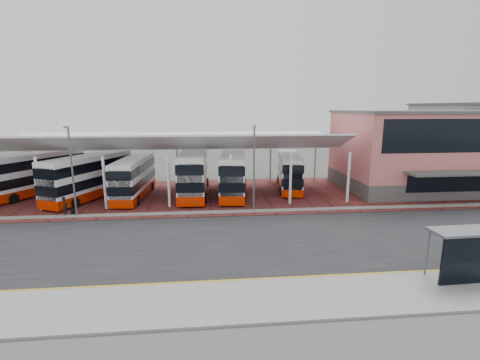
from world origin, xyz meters
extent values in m
plane|color=#474944|center=(0.00, 0.00, 0.00)|extent=(140.00, 140.00, 0.00)
cube|color=black|center=(0.00, -1.00, 0.01)|extent=(120.00, 14.00, 0.02)
cube|color=maroon|center=(2.00, 13.00, 0.03)|extent=(72.00, 16.00, 0.06)
cube|color=slate|center=(0.00, -9.00, 0.07)|extent=(120.00, 4.00, 0.14)
cube|color=slate|center=(0.00, 6.20, 0.07)|extent=(120.00, 0.80, 0.14)
cube|color=gold|center=(0.00, -7.00, 0.03)|extent=(120.00, 0.12, 0.01)
cube|color=gold|center=(0.00, -6.70, 0.03)|extent=(120.00, 0.12, 0.01)
cylinder|color=white|center=(-24.00, 19.50, 2.30)|extent=(0.26, 0.26, 4.60)
cylinder|color=white|center=(-18.00, 8.50, 2.60)|extent=(0.26, 0.26, 5.20)
cylinder|color=white|center=(-18.00, 19.50, 2.30)|extent=(0.26, 0.26, 4.60)
cylinder|color=white|center=(-12.00, 8.50, 2.60)|extent=(0.26, 0.26, 5.20)
cylinder|color=white|center=(-12.00, 19.50, 2.30)|extent=(0.26, 0.26, 4.60)
cylinder|color=white|center=(-6.00, 8.50, 2.60)|extent=(0.26, 0.26, 5.20)
cylinder|color=white|center=(-6.00, 19.50, 2.30)|extent=(0.26, 0.26, 4.60)
cylinder|color=white|center=(0.00, 8.50, 2.60)|extent=(0.26, 0.26, 5.20)
cylinder|color=white|center=(0.00, 19.50, 2.30)|extent=(0.26, 0.26, 4.60)
cylinder|color=white|center=(6.00, 8.50, 2.60)|extent=(0.26, 0.26, 5.20)
cylinder|color=white|center=(6.00, 19.50, 2.30)|extent=(0.26, 0.26, 4.60)
cylinder|color=white|center=(12.00, 8.50, 2.60)|extent=(0.26, 0.26, 5.20)
cylinder|color=white|center=(12.00, 19.50, 2.30)|extent=(0.26, 0.26, 4.60)
cube|color=silver|center=(-6.00, 10.70, 6.10)|extent=(37.00, 4.95, 1.95)
cube|color=silver|center=(-6.00, 16.30, 5.90)|extent=(37.00, 7.12, 1.43)
cube|color=#4F4D4B|center=(23.00, 14.00, 0.90)|extent=(18.00, 12.00, 1.80)
cube|color=#D57171|center=(23.00, 14.00, 5.40)|extent=(18.00, 12.00, 7.20)
cube|color=black|center=(23.00, 8.10, 6.80)|extent=(16.00, 0.25, 3.40)
cube|color=black|center=(23.00, 8.10, 2.10)|extent=(10.00, 0.25, 2.20)
cube|color=#4F4D4B|center=(23.00, 7.00, 3.20)|extent=(11.00, 2.40, 0.25)
cube|color=#4F4D4B|center=(23.00, 14.00, 9.10)|extent=(18.40, 12.40, 0.30)
cylinder|color=#5C5F64|center=(-14.00, 6.30, 4.00)|extent=(0.16, 0.16, 8.00)
cube|color=#5C5F64|center=(-14.00, 6.00, 8.00)|extent=(0.15, 0.90, 0.15)
cylinder|color=#5C5F64|center=(2.00, 6.30, 4.00)|extent=(0.16, 0.16, 8.00)
cube|color=#5C5F64|center=(2.00, 6.00, 8.00)|extent=(0.15, 0.90, 0.15)
cube|color=white|center=(-21.22, 15.09, 2.51)|extent=(7.75, 11.01, 4.38)
cube|color=red|center=(-21.22, 15.09, 0.72)|extent=(7.81, 11.06, 0.92)
cube|color=black|center=(-21.22, 15.09, 2.05)|extent=(7.81, 11.06, 0.97)
cube|color=black|center=(-21.22, 15.09, 3.68)|extent=(7.81, 11.06, 0.97)
cylinder|color=black|center=(-21.88, 11.34, 0.57)|extent=(0.75, 1.03, 1.02)
cylinder|color=black|center=(-20.55, 18.84, 0.57)|extent=(0.75, 1.03, 1.02)
cylinder|color=black|center=(-18.34, 17.58, 0.57)|extent=(0.75, 1.03, 1.02)
cube|color=white|center=(-14.73, 12.80, 2.49)|extent=(6.96, 11.20, 4.36)
cube|color=red|center=(-14.73, 12.80, 0.72)|extent=(7.02, 11.25, 0.91)
cube|color=black|center=(-14.73, 12.80, 2.04)|extent=(7.02, 11.25, 0.96)
cube|color=black|center=(-14.73, 12.80, 3.66)|extent=(7.02, 11.25, 0.96)
cube|color=black|center=(-17.04, 7.78, 2.39)|extent=(2.12, 1.05, 3.65)
cylinder|color=black|center=(-17.37, 10.09, 0.57)|extent=(0.68, 1.04, 1.01)
cylinder|color=black|center=(-15.07, 9.03, 0.57)|extent=(0.68, 1.04, 1.01)
cylinder|color=black|center=(-14.39, 16.58, 0.57)|extent=(0.68, 1.04, 1.01)
cylinder|color=black|center=(-12.08, 15.52, 0.57)|extent=(0.68, 1.04, 1.01)
cube|color=white|center=(-10.14, 12.85, 2.30)|extent=(3.00, 10.39, 4.01)
cube|color=red|center=(-10.14, 12.85, 0.67)|extent=(3.04, 10.43, 0.84)
cube|color=black|center=(-10.14, 12.85, 1.88)|extent=(3.04, 10.43, 0.89)
cube|color=black|center=(-10.14, 12.85, 3.37)|extent=(3.04, 10.43, 0.89)
cube|color=black|center=(-10.47, 7.77, 2.21)|extent=(2.10, 0.23, 3.36)
cylinder|color=black|center=(-11.52, 9.65, 0.53)|extent=(0.32, 0.95, 0.93)
cylinder|color=black|center=(-9.19, 9.49, 0.53)|extent=(0.32, 0.95, 0.93)
cylinder|color=black|center=(-11.08, 16.20, 0.53)|extent=(0.32, 0.95, 0.93)
cylinder|color=black|center=(-8.76, 16.05, 0.53)|extent=(0.32, 0.95, 0.93)
cube|color=white|center=(-3.73, 13.46, 2.61)|extent=(3.05, 11.76, 4.56)
cube|color=red|center=(-3.73, 13.46, 0.75)|extent=(3.10, 11.80, 0.96)
cube|color=black|center=(-3.73, 13.46, 2.13)|extent=(3.10, 11.80, 1.01)
cube|color=black|center=(-3.73, 13.46, 3.83)|extent=(3.10, 11.80, 1.01)
cube|color=black|center=(-3.93, 7.68, 2.50)|extent=(2.39, 0.19, 3.82)
cylinder|color=black|center=(-5.19, 9.77, 0.59)|extent=(0.33, 1.07, 1.06)
cylinder|color=black|center=(-2.54, 9.68, 0.59)|extent=(0.33, 1.07, 1.06)
cylinder|color=black|center=(-4.93, 17.24, 0.59)|extent=(0.33, 1.07, 1.06)
cylinder|color=black|center=(-2.28, 17.15, 0.59)|extent=(0.33, 1.07, 1.06)
cube|color=white|center=(0.66, 13.14, 2.49)|extent=(3.74, 11.33, 4.35)
cube|color=red|center=(0.66, 13.14, 0.72)|extent=(3.78, 11.38, 0.91)
cube|color=black|center=(0.66, 13.14, 2.03)|extent=(3.78, 11.38, 0.96)
cube|color=black|center=(0.66, 13.14, 3.65)|extent=(3.78, 11.38, 0.96)
cube|color=black|center=(0.06, 7.66, 2.39)|extent=(2.27, 0.35, 3.64)
cylinder|color=black|center=(-0.99, 9.74, 0.57)|extent=(0.39, 1.04, 1.01)
cylinder|color=black|center=(1.53, 9.46, 0.57)|extent=(0.39, 1.04, 1.01)
cylinder|color=black|center=(-0.20, 16.82, 0.57)|extent=(0.39, 1.04, 1.01)
cylinder|color=black|center=(2.31, 16.54, 0.57)|extent=(0.39, 1.04, 1.01)
cube|color=white|center=(7.46, 15.02, 2.22)|extent=(3.80, 10.14, 3.87)
cube|color=red|center=(7.46, 15.02, 0.65)|extent=(3.84, 10.18, 0.81)
cube|color=black|center=(7.46, 15.02, 1.82)|extent=(3.84, 10.18, 0.86)
cube|color=black|center=(7.46, 15.02, 3.26)|extent=(3.84, 10.18, 0.86)
cube|color=black|center=(6.68, 10.18, 2.13)|extent=(2.01, 0.41, 3.24)
cylinder|color=black|center=(5.85, 12.07, 0.51)|extent=(0.39, 0.93, 0.90)
cylinder|color=black|center=(8.07, 11.72, 0.51)|extent=(0.39, 0.93, 0.90)
cylinder|color=black|center=(6.85, 18.33, 0.51)|extent=(0.39, 0.93, 0.90)
cylinder|color=black|center=(9.08, 17.97, 0.51)|extent=(0.39, 0.93, 0.90)
imported|color=black|center=(-15.05, 6.59, 0.94)|extent=(0.62, 0.75, 1.76)
cube|color=black|center=(-14.49, 6.88, 0.35)|extent=(0.34, 0.24, 0.59)
cube|color=black|center=(11.74, -8.56, 1.51)|extent=(3.28, 0.23, 2.73)
cube|color=#5C5F64|center=(11.72, -7.91, 2.92)|extent=(3.54, 1.74, 0.13)
cylinder|color=#5C5F64|center=(10.17, -7.30, 1.51)|extent=(0.11, 0.11, 2.73)
cylinder|color=#5C5F64|center=(13.23, -7.21, 1.51)|extent=(0.11, 0.11, 2.73)
camera|label=1|loc=(-2.34, -24.77, 9.64)|focal=26.00mm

